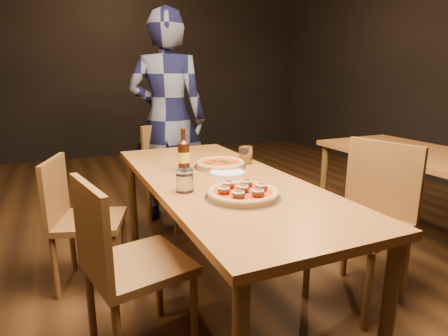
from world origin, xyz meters
name	(u,v)px	position (x,y,z in m)	size (l,w,h in m)	color
ground	(221,294)	(0.00, 0.00, 0.00)	(9.00, 9.00, 0.00)	black
table_main	(220,190)	(0.00, 0.00, 0.68)	(0.80, 2.00, 0.75)	brown
chair_main_nw	(139,263)	(-0.54, -0.27, 0.47)	(0.43, 0.43, 0.93)	brown
chair_main_sw	(89,220)	(-0.70, 0.47, 0.44)	(0.41, 0.41, 0.87)	brown
chair_main_e	(359,223)	(0.71, -0.38, 0.49)	(0.46, 0.46, 0.99)	brown
chair_end	(178,174)	(0.11, 1.20, 0.47)	(0.44, 0.44, 0.93)	brown
pizza_meatball	(243,193)	(-0.05, -0.37, 0.78)	(0.37, 0.37, 0.07)	#B7B7BF
pizza_margherita	(220,164)	(0.10, 0.23, 0.77)	(0.33, 0.33, 0.04)	#B7B7BF
plate_stack	(227,173)	(0.06, 0.04, 0.76)	(0.21, 0.21, 0.02)	white
beer_bottle	(184,156)	(-0.14, 0.24, 0.84)	(0.07, 0.07, 0.26)	black
water_glass	(185,181)	(-0.27, -0.16, 0.81)	(0.09, 0.09, 0.11)	white
amber_glass	(246,155)	(0.30, 0.26, 0.81)	(0.09, 0.09, 0.11)	#A66312
diner	(168,120)	(0.09, 1.36, 0.93)	(0.68, 0.45, 1.87)	black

